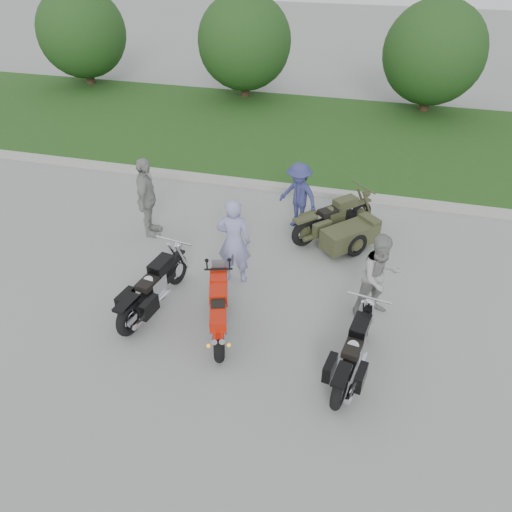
% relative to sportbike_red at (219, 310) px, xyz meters
% --- Properties ---
extents(ground, '(80.00, 80.00, 0.00)m').
position_rel_sportbike_red_xyz_m(ground, '(-0.30, -0.17, -0.54)').
color(ground, gray).
rests_on(ground, ground).
extents(curb, '(60.00, 0.30, 0.15)m').
position_rel_sportbike_red_xyz_m(curb, '(-0.30, 5.83, -0.46)').
color(curb, '#A4A39B').
rests_on(curb, ground).
extents(grass_strip, '(60.00, 8.00, 0.14)m').
position_rel_sportbike_red_xyz_m(grass_strip, '(-0.30, 9.98, -0.47)').
color(grass_strip, '#28551D').
rests_on(grass_strip, ground).
extents(tree_far_left, '(3.60, 3.60, 4.00)m').
position_rel_sportbike_red_xyz_m(tree_far_left, '(-10.30, 13.33, 1.66)').
color(tree_far_left, '#3F2B1C').
rests_on(tree_far_left, ground).
extents(tree_mid_left, '(3.60, 3.60, 4.00)m').
position_rel_sportbike_red_xyz_m(tree_mid_left, '(-3.30, 13.33, 1.66)').
color(tree_mid_left, '#3F2B1C').
rests_on(tree_mid_left, ground).
extents(tree_mid_right, '(3.60, 3.60, 4.00)m').
position_rel_sportbike_red_xyz_m(tree_mid_right, '(3.70, 13.33, 1.66)').
color(tree_mid_right, '#3F2B1C').
rests_on(tree_mid_right, ground).
extents(sportbike_red, '(0.76, 1.87, 0.91)m').
position_rel_sportbike_red_xyz_m(sportbike_red, '(0.00, 0.00, 0.00)').
color(sportbike_red, black).
rests_on(sportbike_red, ground).
extents(cruiser_left, '(0.54, 2.29, 0.88)m').
position_rel_sportbike_red_xyz_m(cruiser_left, '(-1.44, 0.31, -0.08)').
color(cruiser_left, black).
rests_on(cruiser_left, ground).
extents(cruiser_right, '(0.52, 2.17, 0.84)m').
position_rel_sportbike_red_xyz_m(cruiser_right, '(2.40, -0.38, -0.11)').
color(cruiser_right, black).
rests_on(cruiser_right, ground).
extents(cruiser_sidecar, '(1.97, 2.10, 0.90)m').
position_rel_sportbike_red_xyz_m(cruiser_sidecar, '(1.76, 3.49, -0.12)').
color(cruiser_sidecar, black).
rests_on(cruiser_sidecar, ground).
extents(person_stripe, '(0.72, 0.51, 1.87)m').
position_rel_sportbike_red_xyz_m(person_stripe, '(-0.20, 1.62, 0.40)').
color(person_stripe, '#8D8DC0').
rests_on(person_stripe, ground).
extents(person_grey, '(1.06, 1.00, 1.72)m').
position_rel_sportbike_red_xyz_m(person_grey, '(2.67, 1.28, 0.33)').
color(person_grey, gray).
rests_on(person_grey, ground).
extents(person_denim, '(1.23, 1.04, 1.65)m').
position_rel_sportbike_red_xyz_m(person_denim, '(0.64, 4.05, 0.29)').
color(person_denim, navy).
rests_on(person_denim, ground).
extents(person_back, '(0.71, 1.20, 1.92)m').
position_rel_sportbike_red_xyz_m(person_back, '(-2.63, 2.81, 0.42)').
color(person_back, '#999993').
rests_on(person_back, ground).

